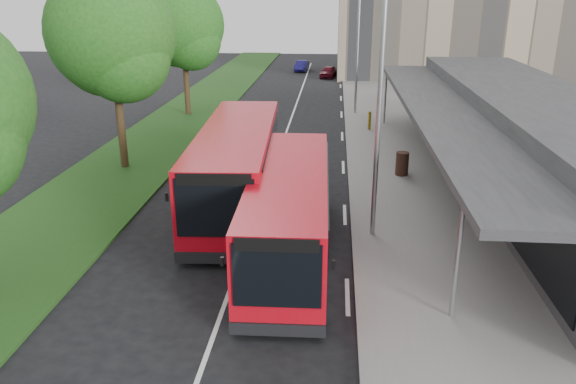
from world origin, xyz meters
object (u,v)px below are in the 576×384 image
at_px(bus_main, 289,212).
at_px(bus_second, 237,167).
at_px(car_far, 302,66).
at_px(tree_mid, 112,41).
at_px(lamp_post_far, 356,43).
at_px(bollard, 370,121).
at_px(lamp_post_near, 377,100).
at_px(car_near, 328,72).
at_px(tree_far, 183,31).
at_px(litter_bin, 402,164).

relative_size(bus_main, bus_second, 0.89).
distance_m(bus_second, car_far, 38.71).
relative_size(tree_mid, car_far, 2.82).
bearing_deg(lamp_post_far, bollard, -80.64).
bearing_deg(lamp_post_near, bollard, 87.05).
distance_m(lamp_post_far, bollard, 6.29).
distance_m(bus_second, car_near, 34.56).
bearing_deg(lamp_post_near, tree_mid, 147.64).
height_order(lamp_post_far, car_near, lamp_post_far).
xyz_separation_m(lamp_post_near, bus_second, (-4.97, 2.63, -3.13)).
bearing_deg(tree_far, bus_second, -69.43).
height_order(car_near, car_far, car_near).
bearing_deg(lamp_post_far, car_near, 96.61).
bearing_deg(tree_far, bollard, -17.76).
distance_m(bollard, car_far, 26.69).
xyz_separation_m(bus_second, litter_bin, (6.73, 4.00, -0.92)).
bearing_deg(lamp_post_far, bus_main, -97.00).
height_order(litter_bin, car_near, litter_bin).
relative_size(lamp_post_near, bus_main, 0.81).
xyz_separation_m(tree_far, bollard, (11.91, -3.82, -4.80)).
relative_size(lamp_post_far, litter_bin, 7.74).
bearing_deg(lamp_post_far, lamp_post_near, -90.00).
xyz_separation_m(lamp_post_far, litter_bin, (1.77, -13.37, -4.05)).
xyz_separation_m(lamp_post_near, bus_main, (-2.63, -1.46, -3.30)).
xyz_separation_m(tree_mid, litter_bin, (12.89, -0.42, -5.16)).
distance_m(lamp_post_far, bus_main, 21.87).
height_order(tree_far, car_near, tree_far).
bearing_deg(bus_second, lamp_post_far, 71.08).
bearing_deg(bus_main, car_far, 91.65).
bearing_deg(bus_main, tree_far, 111.26).
distance_m(litter_bin, car_far, 35.32).
bearing_deg(bollard, lamp_post_near, -92.95).
distance_m(tree_mid, lamp_post_near, 13.22).
height_order(tree_mid, bus_main, tree_mid).
height_order(litter_bin, bollard, bollard).
bearing_deg(lamp_post_far, tree_mid, -130.68).
xyz_separation_m(tree_far, car_far, (6.34, 22.28, -4.96)).
bearing_deg(car_near, bollard, -72.72).
xyz_separation_m(lamp_post_far, bollard, (0.78, -4.76, -4.04)).
relative_size(tree_mid, bus_main, 0.92).
bearing_deg(litter_bin, bollard, 96.50).
bearing_deg(litter_bin, lamp_post_near, -104.92).
relative_size(bus_second, bollard, 10.43).
bearing_deg(litter_bin, tree_far, 136.07).
bearing_deg(lamp_post_far, car_far, 102.66).
distance_m(lamp_post_near, bus_second, 6.44).
height_order(bollard, car_near, bollard).
xyz_separation_m(bus_main, car_near, (0.66, 38.50, -0.88)).
bearing_deg(tree_mid, litter_bin, -1.88).
height_order(bus_main, bollard, bus_main).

